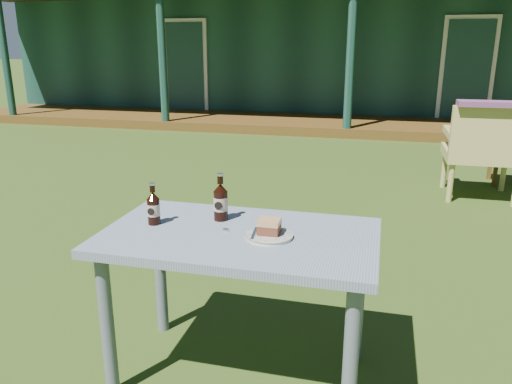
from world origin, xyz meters
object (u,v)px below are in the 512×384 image
(cafe_table, at_px, (239,254))
(cola_bottle_near, at_px, (221,202))
(armchair_left, at_px, (484,147))
(cola_bottle_far, at_px, (153,208))
(cake_slice, at_px, (269,226))
(plate, at_px, (269,236))

(cafe_table, height_order, cola_bottle_near, cola_bottle_near)
(armchair_left, bearing_deg, cola_bottle_near, -118.24)
(cola_bottle_near, relative_size, cola_bottle_far, 1.16)
(cake_slice, distance_m, armchair_left, 3.59)
(armchair_left, bearing_deg, cafe_table, -115.38)
(cola_bottle_near, distance_m, cola_bottle_far, 0.31)
(cola_bottle_near, xyz_separation_m, cola_bottle_far, (-0.28, -0.13, -0.01))
(cola_bottle_far, height_order, armchair_left, armchair_left)
(armchair_left, bearing_deg, cola_bottle_far, -121.01)
(cafe_table, height_order, cola_bottle_far, cola_bottle_far)
(plate, bearing_deg, armchair_left, 66.75)
(cafe_table, bearing_deg, plate, -7.11)
(cake_slice, relative_size, armchair_left, 0.10)
(plate, distance_m, cola_bottle_near, 0.32)
(plate, height_order, cola_bottle_far, cola_bottle_far)
(cola_bottle_near, bearing_deg, cola_bottle_far, -155.20)
(cafe_table, bearing_deg, cola_bottle_near, 132.26)
(cola_bottle_far, bearing_deg, plate, -3.25)
(cake_slice, bearing_deg, plate, -73.70)
(plate, bearing_deg, cola_bottle_near, 149.30)
(plate, xyz_separation_m, cola_bottle_far, (-0.55, 0.03, 0.07))
(cafe_table, relative_size, cake_slice, 13.04)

